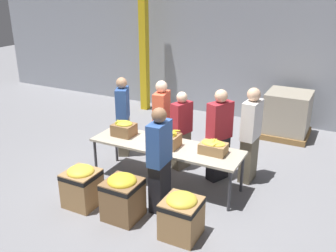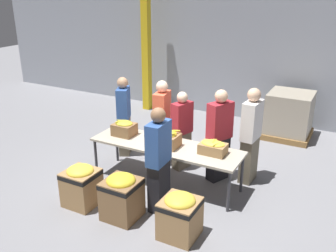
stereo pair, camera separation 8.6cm
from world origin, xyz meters
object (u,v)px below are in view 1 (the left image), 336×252
Objects in this scene: volunteer_1 at (123,117)px; donation_bin_0 at (82,184)px; banana_box_0 at (124,128)px; pallet_stack_0 at (287,115)px; volunteer_4 at (250,136)px; volunteer_0 at (162,123)px; banana_box_2 at (213,147)px; volunteer_2 at (219,136)px; support_pillar at (144,37)px; donation_bin_1 at (123,195)px; volunteer_5 at (160,161)px; banana_box_1 at (167,138)px; volunteer_3 at (181,131)px; sorting_table at (166,147)px; donation_bin_2 at (182,214)px.

donation_bin_0 is (0.48, -1.94, -0.45)m from volunteer_1.
banana_box_0 is 0.37× the size of pallet_stack_0.
volunteer_4 is at bearing 19.16° from banana_box_0.
pallet_stack_0 is (1.92, 2.54, -0.32)m from volunteer_0.
volunteer_2 is at bearing 99.78° from banana_box_2.
donation_bin_1 is at bearing -63.30° from support_pillar.
support_pillar is at bearing -121.41° from volunteer_4.
support_pillar is (-2.74, 4.23, 1.16)m from volunteer_5.
volunteer_4 is 2.47m from donation_bin_1.
support_pillar is at bearing 116.70° from donation_bin_1.
support_pillar reaches higher than banana_box_1.
volunteer_4 is (2.60, 0.08, 0.05)m from volunteer_1.
volunteer_3 reaches higher than banana_box_1.
support_pillar is (-2.51, 3.52, 1.11)m from banana_box_1.
volunteer_0 is (-0.45, 0.70, 0.14)m from sorting_table.
volunteer_5 is (0.30, -1.43, 0.08)m from volunteer_3.
volunteer_5 is at bearing 51.41° from donation_bin_1.
sorting_table is 6.71× the size of banana_box_1.
banana_box_1 is 0.58× the size of donation_bin_0.
sorting_table is 1.53m from volunteer_1.
banana_box_1 is 0.90m from volunteer_0.
donation_bin_2 is at bearing 0.00° from donation_bin_0.
volunteer_2 is at bearing -105.13° from pallet_stack_0.
volunteer_0 is at bearing 25.14° from volunteer_5.
pallet_stack_0 reaches higher than donation_bin_2.
banana_box_1 reaches higher than banana_box_0.
volunteer_3 is at bearing -80.65° from volunteer_4.
volunteer_3 is 3.91m from support_pillar.
sorting_table is at bearing -2.75° from banana_box_0.
banana_box_2 is 0.29× the size of volunteer_3.
banana_box_2 is 0.63× the size of donation_bin_0.
banana_box_0 is 0.23× the size of volunteer_5.
volunteer_1 is 1.55× the size of pallet_stack_0.
volunteer_1 is (-1.35, 0.71, 0.12)m from sorting_table.
sorting_table is at bearing -27.16° from volunteer_2.
banana_box_2 is 2.20m from donation_bin_0.
volunteer_0 is 2.01m from donation_bin_1.
donation_bin_0 is (-0.87, -1.23, -0.33)m from sorting_table.
volunteer_4 is at bearing 136.91° from volunteer_2.
banana_box_2 is at bearing 36.84° from donation_bin_0.
volunteer_1 is at bearing -138.10° from pallet_stack_0.
volunteer_5 is at bearing -72.10° from banana_box_1.
volunteer_4 is at bearing 82.91° from volunteer_0.
banana_box_2 is 3.26m from pallet_stack_0.
donation_bin_1 is at bearing -0.00° from donation_bin_0.
support_pillar is (-1.57, 3.43, 1.12)m from banana_box_0.
volunteer_0 is 2.02m from donation_bin_0.
banana_box_1 is 0.26× the size of volunteer_3.
donation_bin_0 is (-2.13, -2.01, -0.49)m from volunteer_4.
volunteer_5 reaches higher than volunteer_0.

